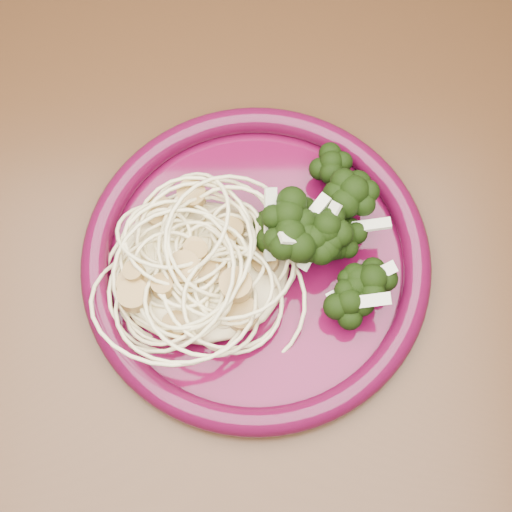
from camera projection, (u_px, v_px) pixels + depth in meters
The scene contains 6 objects.
dining_table at pixel (365, 242), 0.75m from camera, with size 1.20×0.80×0.75m.
dinner_plate at pixel (256, 260), 0.62m from camera, with size 0.36×0.36×0.03m.
spaghetti_pile at pixel (200, 266), 0.61m from camera, with size 0.15×0.13×0.03m, color #F9ECB1.
scallop_cluster at pixel (197, 249), 0.57m from camera, with size 0.13×0.13×0.04m, color #A98545, non-canonical shape.
broccoli_pile at pixel (324, 236), 0.61m from camera, with size 0.10×0.16×0.06m, color black.
onion_garnish at pixel (328, 219), 0.58m from camera, with size 0.07×0.10×0.05m, color beige, non-canonical shape.
Camera 1 is at (-0.12, -0.29, 1.34)m, focal length 50.00 mm.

